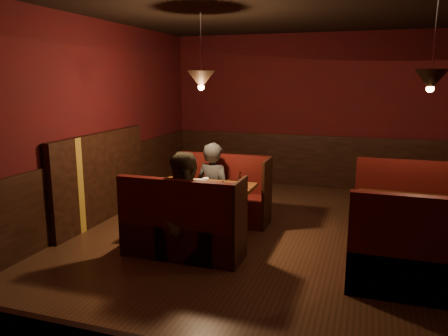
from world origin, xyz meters
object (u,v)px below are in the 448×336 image
(second_table, at_px, (418,218))
(diner_a, at_px, (214,171))
(main_bench_far, at_px, (222,200))
(second_bench_far, at_px, (413,217))
(diner_b, at_px, (187,191))
(main_table, at_px, (203,198))
(second_bench_near, at_px, (427,265))
(main_bench_near, at_px, (182,232))

(second_table, bearing_deg, diner_a, 166.00)
(main_bench_far, height_order, diner_a, diner_a)
(second_bench_far, bearing_deg, main_bench_far, 179.10)
(second_table, bearing_deg, diner_b, -166.50)
(diner_a, bearing_deg, main_table, 112.52)
(second_table, bearing_deg, second_bench_near, -87.80)
(main_table, xyz_separation_m, diner_b, (0.08, -0.69, 0.26))
(main_table, bearing_deg, main_bench_near, -88.73)
(main_bench_near, distance_m, second_bench_far, 2.96)
(second_bench_far, xyz_separation_m, diner_b, (-2.54, -1.38, 0.47))
(second_bench_far, relative_size, diner_a, 0.94)
(main_table, bearing_deg, main_bench_far, 88.73)
(second_table, relative_size, second_bench_near, 0.90)
(second_bench_far, bearing_deg, main_table, -165.17)
(diner_a, bearing_deg, second_table, -177.56)
(second_table, relative_size, diner_a, 0.85)
(second_bench_near, bearing_deg, second_bench_far, 90.00)
(diner_a, bearing_deg, main_bench_far, -98.59)
(second_bench_near, bearing_deg, main_table, 161.51)
(main_bench_near, bearing_deg, second_bench_far, 28.82)
(second_bench_near, bearing_deg, main_bench_near, 176.98)
(main_bench_near, xyz_separation_m, diner_b, (0.06, 0.04, 0.49))
(main_table, bearing_deg, second_bench_near, -18.49)
(diner_b, bearing_deg, second_table, -3.77)
(main_bench_far, height_order, second_table, main_bench_far)
(main_bench_far, relative_size, second_table, 1.09)
(second_table, bearing_deg, main_bench_near, -165.88)
(main_bench_far, bearing_deg, second_bench_near, -31.74)
(main_table, distance_m, main_bench_far, 0.77)
(main_table, xyz_separation_m, second_table, (2.58, -0.09, 0.01))
(main_bench_far, height_order, diner_b, diner_b)
(main_bench_far, distance_m, second_table, 2.71)
(second_table, xyz_separation_m, diner_b, (-2.51, -0.60, 0.25))
(diner_a, bearing_deg, second_bench_far, -160.91)
(second_bench_far, height_order, second_bench_near, same)
(main_bench_far, distance_m, diner_b, 1.51)
(main_bench_near, distance_m, diner_b, 0.50)
(second_bench_far, distance_m, diner_b, 2.93)
(main_table, relative_size, second_table, 0.99)
(second_table, height_order, second_bench_near, second_bench_near)
(main_table, xyz_separation_m, second_bench_far, (2.61, 0.69, -0.20))
(second_table, xyz_separation_m, diner_a, (-2.64, 0.66, 0.22))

